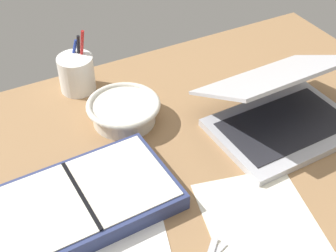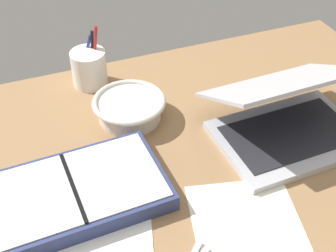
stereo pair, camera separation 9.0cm
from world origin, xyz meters
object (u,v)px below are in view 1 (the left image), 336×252
(laptop, at_px, (281,110))
(pen_cup, at_px, (77,73))
(planner, at_px, (82,201))
(bowl, at_px, (124,110))

(laptop, relative_size, pen_cup, 2.04)
(laptop, bearing_deg, pen_cup, 133.49)
(laptop, distance_m, pen_cup, 0.52)
(pen_cup, height_order, planner, pen_cup)
(laptop, relative_size, bowl, 1.91)
(pen_cup, bearing_deg, laptop, -44.64)
(bowl, distance_m, pen_cup, 0.19)
(bowl, bearing_deg, laptop, -30.67)
(laptop, height_order, bowl, laptop)
(bowl, height_order, planner, bowl)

